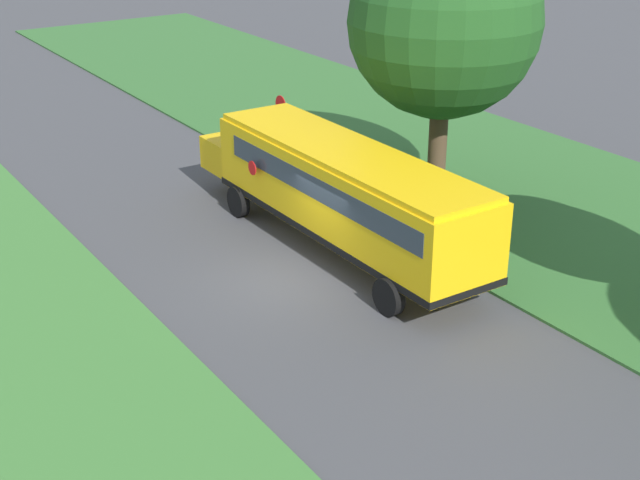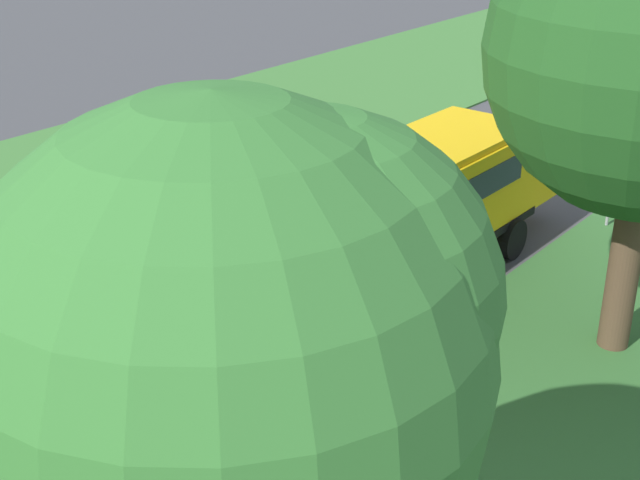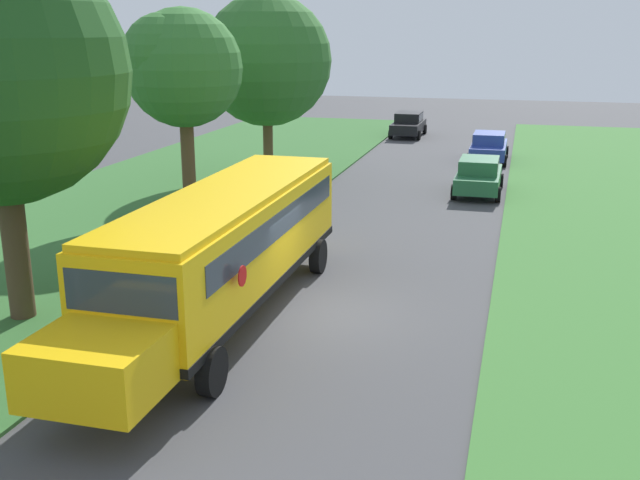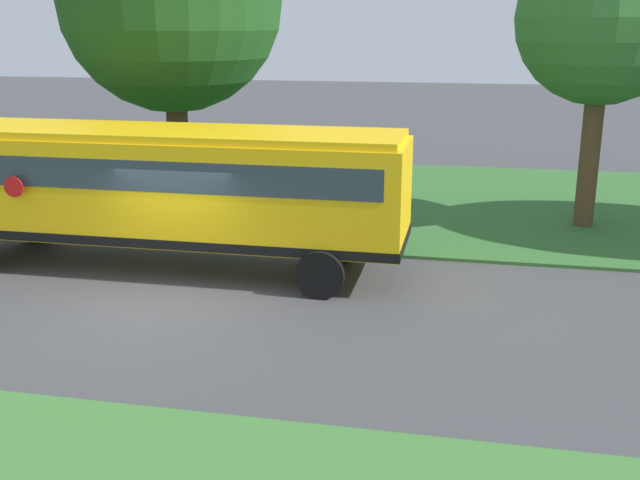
{
  "view_description": "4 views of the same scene",
  "coord_description": "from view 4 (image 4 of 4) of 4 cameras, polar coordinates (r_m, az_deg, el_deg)",
  "views": [
    {
      "loc": [
        11.4,
        18.75,
        10.9
      ],
      "look_at": [
        0.04,
        1.55,
        1.77
      ],
      "focal_mm": 50.0,
      "sensor_mm": 36.0,
      "label": 1
    },
    {
      "loc": [
        -12.32,
        13.28,
        9.32
      ],
      "look_at": [
        -1.37,
        -0.13,
        1.49
      ],
      "focal_mm": 50.0,
      "sensor_mm": 36.0,
      "label": 2
    },
    {
      "loc": [
        4.49,
        -17.11,
        6.97
      ],
      "look_at": [
        -0.71,
        2.08,
        1.29
      ],
      "focal_mm": 42.0,
      "sensor_mm": 36.0,
      "label": 3
    },
    {
      "loc": [
        12.96,
        5.94,
        5.35
      ],
      "look_at": [
        -0.8,
        3.11,
        1.29
      ],
      "focal_mm": 42.0,
      "sensor_mm": 36.0,
      "label": 4
    }
  ],
  "objects": [
    {
      "name": "ground_plane",
      "position": [
        15.22,
        -12.21,
        -4.82
      ],
      "size": [
        120.0,
        120.0,
        0.0
      ],
      "primitive_type": "plane",
      "color": "#424244"
    },
    {
      "name": "oak_tree_roadside_mid",
      "position": [
        21.1,
        20.35,
        15.82
      ],
      "size": [
        4.4,
        4.4,
        7.7
      ],
      "color": "brown",
      "rests_on": "ground"
    },
    {
      "name": "school_bus",
      "position": [
        17.05,
        -12.3,
        4.17
      ],
      "size": [
        2.84,
        12.42,
        3.16
      ],
      "color": "yellow",
      "rests_on": "ground"
    },
    {
      "name": "grass_verge",
      "position": [
        24.3,
        -2.83,
        3.49
      ],
      "size": [
        12.0,
        80.0,
        0.08
      ],
      "primitive_type": "cube",
      "color": "#33662D",
      "rests_on": "ground"
    }
  ]
}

